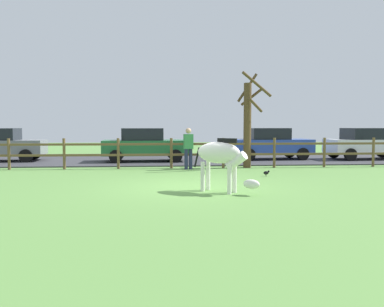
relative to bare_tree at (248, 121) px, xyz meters
The scene contains 10 objects.
ground_plane 6.10m from the bare_tree, 119.32° to the right, with size 60.00×60.00×0.00m, color #5B8C42.
parking_asphalt 5.46m from the bare_tree, 123.61° to the left, with size 28.00×7.40×0.05m, color #38383D.
paddock_fence 3.40m from the bare_tree, behind, with size 21.45×0.11×1.23m.
bare_tree is the anchor object (origin of this frame).
zebra 6.45m from the bare_tree, 108.47° to the right, with size 1.62×1.37×1.41m.
crow_on_grass 3.43m from the bare_tree, 89.71° to the right, with size 0.21×0.10×0.20m.
parked_car_green 5.25m from the bare_tree, 147.62° to the left, with size 4.07×2.01×1.56m.
parked_car_white 7.46m from the bare_tree, 24.50° to the left, with size 4.08×2.04×1.56m.
parked_car_blue 4.06m from the bare_tree, 61.56° to the left, with size 4.11×2.10×1.56m.
visitor_near_fence 2.76m from the bare_tree, 167.82° to the right, with size 0.39×0.27×1.64m.
Camera 1 is at (-0.75, -11.32, 1.74)m, focal length 37.68 mm.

